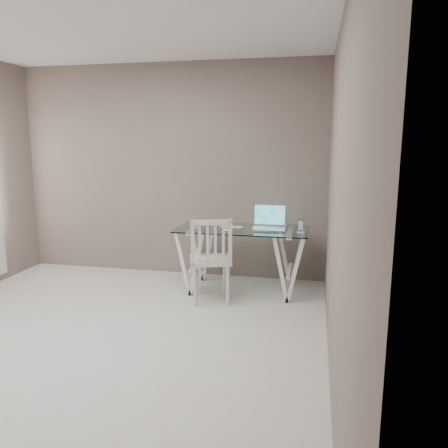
# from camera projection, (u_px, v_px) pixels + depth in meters

# --- Properties ---
(room) EXTENTS (4.50, 4.52, 2.71)m
(room) POSITION_uv_depth(u_px,v_px,m) (69.00, 143.00, 3.43)
(room) COLOR beige
(room) RESTS_ON ground
(desk) EXTENTS (1.50, 0.70, 0.75)m
(desk) POSITION_uv_depth(u_px,v_px,m) (242.00, 259.00, 5.07)
(desk) COLOR silver
(desk) RESTS_ON ground
(chair) EXTENTS (0.54, 0.54, 0.94)m
(chair) POSITION_uv_depth(u_px,v_px,m) (211.00, 256.00, 4.66)
(chair) COLOR silver
(chair) RESTS_ON ground
(laptop) EXTENTS (0.39, 0.31, 0.28)m
(laptop) POSITION_uv_depth(u_px,v_px,m) (269.00, 223.00, 4.99)
(laptop) COLOR #B6B6BA
(laptop) RESTS_ON desk
(keyboard) EXTENTS (0.29, 0.12, 0.01)m
(keyboard) POSITION_uv_depth(u_px,v_px,m) (231.00, 227.00, 5.07)
(keyboard) COLOR silver
(keyboard) RESTS_ON desk
(mouse) EXTENTS (0.10, 0.06, 0.03)m
(mouse) POSITION_uv_depth(u_px,v_px,m) (228.00, 230.00, 4.84)
(mouse) COLOR white
(mouse) RESTS_ON desk
(phone_dock) EXTENTS (0.08, 0.08, 0.14)m
(phone_dock) POSITION_uv_depth(u_px,v_px,m) (301.00, 229.00, 4.79)
(phone_dock) COLOR white
(phone_dock) RESTS_ON desk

